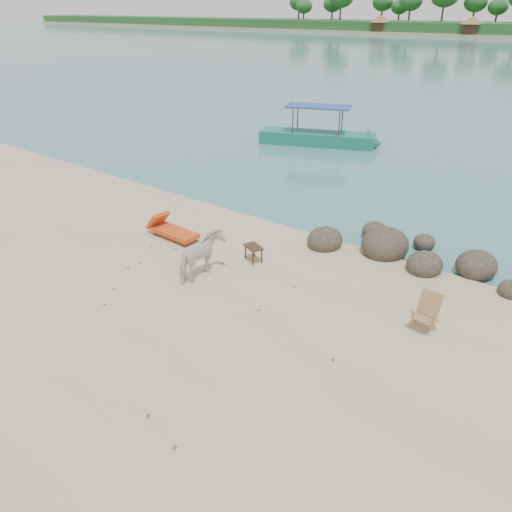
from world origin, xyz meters
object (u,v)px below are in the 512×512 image
Objects in this scene: cow at (202,257)px; deck_chair at (425,314)px; side_table at (254,254)px; boulders at (400,251)px; lounge_chair at (175,231)px; boat_near at (318,112)px.

deck_chair is (5.82, 1.26, -0.19)m from cow.
side_table is at bearing -178.04° from deck_chair.
lounge_chair is (-6.34, -3.19, 0.11)m from boulders.
side_table is at bearing -112.79° from cow.
deck_chair is at bearing 1.69° from lounge_chair.
boat_near is at bearing 104.43° from lounge_chair.
deck_chair is 0.13× the size of boat_near.
lounge_chair is 14.02m from boat_near.
deck_chair reaches higher than side_table.
deck_chair is at bearing -72.48° from boat_near.
boat_near reaches higher than deck_chair.
side_table is at bearing -138.97° from boulders.
cow is at bearing -91.95° from boat_near.
boat_near is (-5.38, 15.00, 1.05)m from cow.
cow reaches higher than deck_chair.
boulders is 0.90× the size of boat_near.
boat_near reaches higher than cow.
cow is 5.96m from deck_chair.
lounge_chair is at bearing -174.60° from deck_chair.
lounge_chair is (-3.00, -0.28, 0.07)m from side_table.
cow is (-3.89, -4.55, 0.43)m from boulders.
boat_near is (-2.92, 13.65, 1.38)m from lounge_chair.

